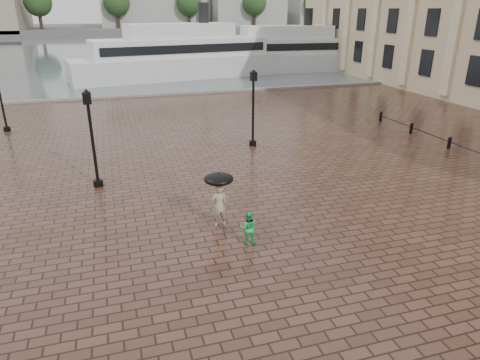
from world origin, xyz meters
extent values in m
plane|color=#3D251B|center=(0.00, 0.00, 0.00)|extent=(300.00, 300.00, 0.00)
plane|color=#4A555A|center=(0.00, 92.00, 0.00)|extent=(240.00, 240.00, 0.00)
cube|color=slate|center=(0.00, 32.00, 0.00)|extent=(80.00, 0.60, 0.30)
cube|color=#4C4C47|center=(0.00, 160.00, 1.00)|extent=(300.00, 60.00, 2.00)
cube|color=gray|center=(10.00, 150.00, 9.00)|extent=(30.00, 22.00, 14.00)
cube|color=gray|center=(45.00, 150.00, 7.50)|extent=(25.00, 22.00, 11.00)
cube|color=gray|center=(80.00, 150.00, 10.00)|extent=(35.00, 22.00, 16.00)
cylinder|color=#2D2119|center=(-22.50, 138.00, 4.00)|extent=(1.00, 1.00, 8.00)
sphere|color=#1C3819|center=(-22.50, 138.00, 9.50)|extent=(8.00, 8.00, 8.00)
cylinder|color=#2D2119|center=(0.00, 138.00, 4.00)|extent=(1.00, 1.00, 8.00)
sphere|color=#1C3819|center=(0.00, 138.00, 9.50)|extent=(8.00, 8.00, 8.00)
cylinder|color=#2D2119|center=(22.50, 138.00, 4.00)|extent=(1.00, 1.00, 8.00)
sphere|color=#1C3819|center=(22.50, 138.00, 9.50)|extent=(8.00, 8.00, 8.00)
cylinder|color=#2D2119|center=(45.00, 138.00, 4.00)|extent=(1.00, 1.00, 8.00)
sphere|color=#1C3819|center=(45.00, 138.00, 9.50)|extent=(8.00, 8.00, 8.00)
cylinder|color=#2D2119|center=(67.50, 138.00, 4.00)|extent=(1.00, 1.00, 8.00)
sphere|color=#1C3819|center=(67.50, 138.00, 9.50)|extent=(8.00, 8.00, 8.00)
cylinder|color=#2D2119|center=(90.00, 138.00, 4.00)|extent=(1.00, 1.00, 8.00)
sphere|color=#1C3819|center=(90.00, 138.00, 9.50)|extent=(8.00, 8.00, 8.00)
cylinder|color=black|center=(14.00, 10.00, 0.30)|extent=(0.20, 0.20, 0.60)
sphere|color=black|center=(14.00, 10.00, 0.62)|extent=(0.22, 0.22, 0.22)
cylinder|color=black|center=(14.00, 13.50, 0.30)|extent=(0.20, 0.20, 0.60)
sphere|color=black|center=(14.00, 13.50, 0.62)|extent=(0.22, 0.22, 0.22)
cylinder|color=black|center=(14.00, 17.00, 0.30)|extent=(0.20, 0.20, 0.60)
sphere|color=black|center=(14.00, 17.00, 0.62)|extent=(0.22, 0.22, 0.22)
cylinder|color=black|center=(-6.00, 10.00, 0.15)|extent=(0.44, 0.44, 0.30)
cylinder|color=black|center=(-6.00, 10.00, 2.00)|extent=(0.14, 0.14, 4.00)
cube|color=black|center=(-6.00, 10.00, 4.15)|extent=(0.35, 0.35, 0.50)
sphere|color=beige|center=(-6.00, 10.00, 4.15)|extent=(0.28, 0.28, 0.28)
cylinder|color=black|center=(3.00, 14.00, 0.15)|extent=(0.44, 0.44, 0.30)
cylinder|color=black|center=(3.00, 14.00, 2.00)|extent=(0.14, 0.14, 4.00)
cube|color=black|center=(3.00, 14.00, 4.15)|extent=(0.35, 0.35, 0.50)
sphere|color=beige|center=(3.00, 14.00, 4.15)|extent=(0.28, 0.28, 0.28)
cylinder|color=black|center=(-12.00, 22.00, 0.15)|extent=(0.44, 0.44, 0.30)
cylinder|color=black|center=(-12.00, 22.00, 2.00)|extent=(0.14, 0.14, 4.00)
imported|color=tan|center=(-1.52, 4.51, 0.85)|extent=(0.64, 0.44, 1.70)
imported|color=green|center=(-0.88, 2.92, 0.62)|extent=(0.70, 0.61, 1.24)
cube|color=silver|center=(3.59, 43.13, 1.24)|extent=(26.42, 10.37, 2.47)
cube|color=silver|center=(3.59, 43.13, 3.50)|extent=(21.21, 8.70, 2.06)
cube|color=silver|center=(3.59, 43.13, 5.36)|extent=(12.98, 6.73, 1.65)
cylinder|color=black|center=(6.64, 43.64, 7.21)|extent=(1.24, 1.24, 2.47)
cube|color=black|center=(4.05, 40.44, 3.50)|extent=(19.32, 3.35, 0.93)
cube|color=black|center=(3.14, 45.82, 3.50)|extent=(19.32, 3.35, 0.93)
cube|color=silver|center=(17.95, 44.81, 1.15)|extent=(24.20, 7.17, 2.29)
cube|color=silver|center=(17.95, 44.81, 3.25)|extent=(19.38, 6.12, 1.91)
cube|color=silver|center=(17.95, 44.81, 4.97)|extent=(11.72, 5.08, 1.53)
cylinder|color=black|center=(20.81, 44.64, 6.69)|extent=(1.15, 1.15, 2.29)
cube|color=black|center=(17.80, 42.28, 3.25)|extent=(18.13, 1.20, 0.86)
cube|color=black|center=(18.10, 47.34, 3.25)|extent=(18.13, 1.20, 0.86)
cylinder|color=black|center=(-1.52, 4.51, 1.45)|extent=(0.02, 0.02, 0.95)
ellipsoid|color=black|center=(-1.52, 4.51, 1.93)|extent=(1.10, 1.10, 0.39)
camera|label=1|loc=(-5.02, -9.72, 7.77)|focal=32.00mm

